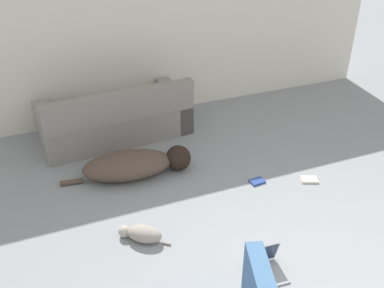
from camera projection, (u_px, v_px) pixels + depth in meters
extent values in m
cube|color=silver|center=(163.00, 30.00, 6.05)|extent=(6.93, 0.06, 2.44)
cube|color=gray|center=(115.00, 122.00, 5.82)|extent=(2.02, 1.02, 0.40)
cube|color=gray|center=(121.00, 107.00, 5.33)|extent=(1.97, 0.29, 0.39)
cube|color=gray|center=(174.00, 105.00, 6.13)|extent=(0.27, 0.89, 0.54)
cube|color=gray|center=(48.00, 132.00, 5.45)|extent=(0.27, 0.89, 0.54)
ellipsoid|color=#4C3D33|center=(128.00, 165.00, 4.99)|extent=(1.10, 0.63, 0.30)
sphere|color=black|center=(178.00, 158.00, 5.12)|extent=(0.34, 0.34, 0.31)
cylinder|color=#4C3D33|center=(72.00, 182.00, 4.90)|extent=(0.27, 0.09, 0.06)
ellipsoid|color=gray|center=(144.00, 234.00, 4.09)|extent=(0.39, 0.37, 0.16)
sphere|color=#A89E93|center=(125.00, 231.00, 4.14)|extent=(0.17, 0.17, 0.12)
cylinder|color=gray|center=(166.00, 243.00, 4.07)|extent=(0.08, 0.07, 0.02)
cube|color=gray|center=(269.00, 276.00, 3.73)|extent=(0.31, 0.27, 0.02)
cube|color=gray|center=(262.00, 253.00, 3.79)|extent=(0.30, 0.10, 0.24)
cube|color=#23334C|center=(263.00, 254.00, 3.78)|extent=(0.27, 0.09, 0.21)
cube|color=beige|center=(309.00, 180.00, 4.98)|extent=(0.23, 0.20, 0.02)
cube|color=#28428E|center=(257.00, 181.00, 4.95)|extent=(0.18, 0.13, 0.02)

